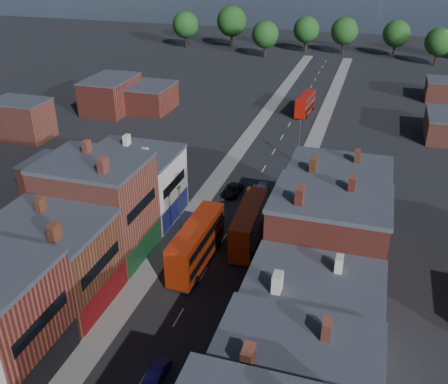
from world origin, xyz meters
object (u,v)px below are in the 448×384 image
Objects in this scene: car_1 at (155,375)px; car_3 at (258,191)px; bus_0 at (197,243)px; car_2 at (233,190)px; bus_1 at (249,224)px; ped_3 at (231,368)px; bus_2 at (305,104)px.

car_3 is (0.18, 38.58, -0.02)m from car_1.
car_2 is at bearing 94.14° from bus_0.
ped_3 is at bearing -82.14° from bus_1.
bus_0 reaches higher than bus_2.
bus_2 is 43.44m from car_2.
bus_0 is at bearing -129.68° from bus_1.
ped_3 is at bearing -58.92° from bus_0.
bus_0 reaches higher than ped_3.
bus_2 is 42.21m from car_3.
car_1 is 0.91× the size of car_3.
car_2 is at bearing 3.61° from ped_3.
car_2 is at bearing -91.35° from bus_2.
bus_1 reaches higher than car_2.
bus_2 is 80.77m from car_1.
car_2 is (-3.67, 37.56, 0.01)m from car_1.
bus_1 is at bearing -84.07° from bus_2.
ped_3 is (4.35, -22.56, -1.73)m from bus_1.
ped_3 is (9.20, -16.04, -1.87)m from bus_0.
ped_3 is at bearing -75.22° from car_3.
bus_0 is at bearing -88.67° from bus_2.
car_3 is 2.38× the size of ped_3.
bus_2 is (3.46, 62.30, -0.55)m from bus_0.
car_2 is (-4.43, -43.18, -1.69)m from bus_2.
bus_0 reaches higher than bus_1.
bus_1 reaches higher than ped_3.
bus_0 is 8.13m from bus_1.
bus_0 is 19.27m from car_2.
car_3 is at bearing 83.08° from bus_0.
ped_3 is (10.17, -35.15, 0.38)m from car_2.
bus_0 is 6.67× the size of ped_3.
car_1 is 38.58m from car_3.
bus_2 is 78.55m from ped_3.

